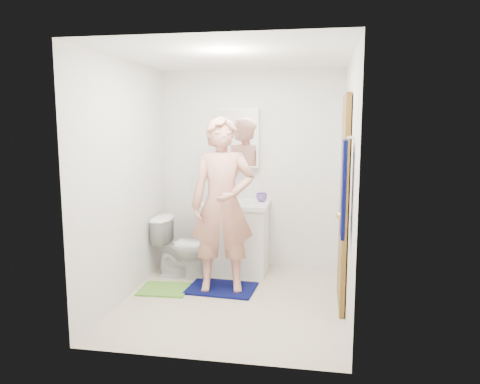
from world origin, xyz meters
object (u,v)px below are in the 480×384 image
object	(u,v)px
vanity_cabinet	(235,240)
soap_dispenser	(215,195)
toothbrush_cup	(262,197)
man	(223,205)
towel	(344,189)
toilet	(184,247)
medicine_cabinet	(238,138)

from	to	relation	value
vanity_cabinet	soap_dispenser	bearing A→B (deg)	-167.08
toothbrush_cup	man	distance (m)	0.83
towel	soap_dispenser	size ratio (longest dim) A/B	4.44
toilet	soap_dispenser	xyz separation A→B (m)	(0.32, 0.19, 0.59)
vanity_cabinet	medicine_cabinet	xyz separation A→B (m)	(0.00, 0.22, 1.20)
soap_dispenser	vanity_cabinet	bearing A→B (deg)	12.92
medicine_cabinet	towel	distance (m)	2.11
vanity_cabinet	soap_dispenser	size ratio (longest dim) A/B	4.44
vanity_cabinet	towel	size ratio (longest dim) A/B	1.00
toilet	vanity_cabinet	bearing A→B (deg)	-62.14
medicine_cabinet	toothbrush_cup	distance (m)	0.77
soap_dispenser	toothbrush_cup	xyz separation A→B (m)	(0.53, 0.18, -0.04)
vanity_cabinet	toilet	distance (m)	0.61
medicine_cabinet	towel	world-z (taller)	medicine_cabinet
vanity_cabinet	man	size ratio (longest dim) A/B	0.44
towel	toothbrush_cup	bearing A→B (deg)	118.69
toilet	medicine_cabinet	bearing A→B (deg)	-45.73
soap_dispenser	toothbrush_cup	bearing A→B (deg)	18.35
man	vanity_cabinet	bearing A→B (deg)	79.20
vanity_cabinet	medicine_cabinet	bearing A→B (deg)	90.00
vanity_cabinet	toothbrush_cup	world-z (taller)	toothbrush_cup
vanity_cabinet	medicine_cabinet	distance (m)	1.22
toilet	man	xyz separation A→B (m)	(0.54, -0.40, 0.59)
toilet	man	size ratio (longest dim) A/B	0.38
medicine_cabinet	towel	xyz separation A→B (m)	(1.18, -1.71, -0.35)
vanity_cabinet	soap_dispenser	xyz separation A→B (m)	(-0.23, -0.05, 0.54)
medicine_cabinet	toothbrush_cup	world-z (taller)	medicine_cabinet
vanity_cabinet	toilet	size ratio (longest dim) A/B	1.14
towel	soap_dispenser	xyz separation A→B (m)	(-1.41, 1.43, -0.31)
vanity_cabinet	man	world-z (taller)	man
towel	soap_dispenser	distance (m)	2.03
vanity_cabinet	toilet	world-z (taller)	vanity_cabinet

